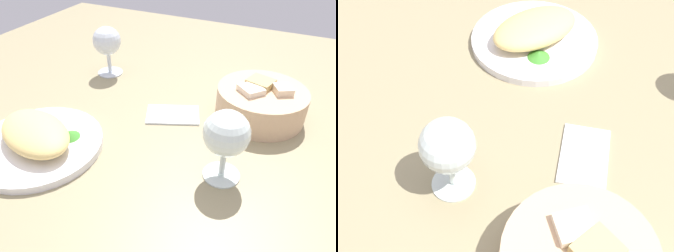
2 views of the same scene
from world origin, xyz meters
TOP-DOWN VIEW (x-y plane):
  - ground_plane at (0.00, 0.00)cm, footprint 140.00×140.00cm
  - plate at (-15.68, -12.97)cm, footprint 23.36×23.36cm
  - omelette at (-15.68, -12.97)cm, footprint 19.44×15.46cm
  - lettuce_garnish at (-11.39, -9.35)cm, footprint 4.01×4.01cm
  - wine_glass_near at (16.91, -5.54)cm, footprint 7.34×7.34cm
  - folded_napkin at (2.18, 7.26)cm, footprint 12.85×10.70cm

SIDE VIEW (x-z plane):
  - ground_plane at x=0.00cm, z-range -2.00..0.00cm
  - folded_napkin at x=2.18cm, z-range 0.00..0.80cm
  - plate at x=-15.68cm, z-range 0.00..1.40cm
  - lettuce_garnish at x=-11.39cm, z-range 1.40..2.63cm
  - omelette at x=-15.68cm, z-range 1.40..5.58cm
  - wine_glass_near at x=16.91cm, z-range 2.04..14.53cm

